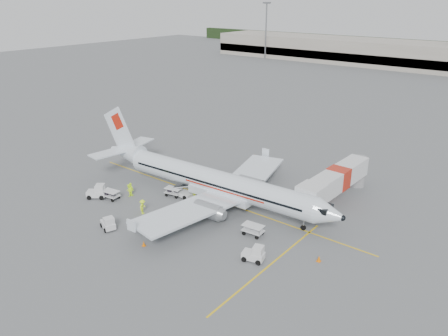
# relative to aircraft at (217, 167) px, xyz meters

# --- Properties ---
(ground) EXTENTS (360.00, 360.00, 0.00)m
(ground) POSITION_rel_aircraft_xyz_m (-0.95, 0.61, -5.00)
(ground) COLOR #56595B
(stripe_lead) EXTENTS (44.00, 0.20, 0.01)m
(stripe_lead) POSITION_rel_aircraft_xyz_m (-0.95, 0.61, -4.99)
(stripe_lead) COLOR yellow
(stripe_lead) RESTS_ON ground
(stripe_cross) EXTENTS (0.20, 20.00, 0.01)m
(stripe_cross) POSITION_rel_aircraft_xyz_m (13.05, -7.39, -4.99)
(stripe_cross) COLOR yellow
(stripe_cross) RESTS_ON ground
(terminal_west) EXTENTS (110.00, 22.00, 9.00)m
(terminal_west) POSITION_rel_aircraft_xyz_m (-40.95, 130.61, -0.50)
(terminal_west) COLOR gray
(terminal_west) RESTS_ON ground
(mast_west) EXTENTS (3.20, 1.20, 22.00)m
(mast_west) POSITION_rel_aircraft_xyz_m (-70.95, 118.61, 6.00)
(mast_west) COLOR slate
(mast_west) RESTS_ON ground
(aircraft) EXTENTS (37.70, 30.29, 9.99)m
(aircraft) POSITION_rel_aircraft_xyz_m (0.00, 0.00, 0.00)
(aircraft) COLOR white
(aircraft) RESTS_ON ground
(jet_bridge) EXTENTS (3.78, 17.43, 4.55)m
(jet_bridge) POSITION_rel_aircraft_xyz_m (11.85, 10.05, -2.72)
(jet_bridge) COLOR silver
(jet_bridge) RESTS_ON ground
(belt_loader) EXTENTS (4.96, 1.96, 2.67)m
(belt_loader) POSITION_rel_aircraft_xyz_m (-5.14, -1.39, -3.66)
(belt_loader) COLOR silver
(belt_loader) RESTS_ON ground
(tug_fore) EXTENTS (2.47, 1.80, 1.71)m
(tug_fore) POSITION_rel_aircraft_xyz_m (11.22, -7.95, -4.14)
(tug_fore) COLOR silver
(tug_fore) RESTS_ON ground
(tug_mid) EXTENTS (2.38, 1.83, 1.62)m
(tug_mid) POSITION_rel_aircraft_xyz_m (-5.58, -13.05, -4.18)
(tug_mid) COLOR silver
(tug_mid) RESTS_ON ground
(tug_aft) EXTENTS (2.77, 2.58, 1.88)m
(tug_aft) POSITION_rel_aircraft_xyz_m (-13.53, -8.80, -4.06)
(tug_aft) COLOR silver
(tug_aft) RESTS_ON ground
(cart_loaded_a) EXTENTS (2.46, 1.66, 1.20)m
(cart_loaded_a) POSITION_rel_aircraft_xyz_m (-11.70, -7.88, -4.40)
(cart_loaded_a) COLOR silver
(cart_loaded_a) RESTS_ON ground
(cart_loaded_b) EXTENTS (2.45, 1.74, 1.16)m
(cart_loaded_b) POSITION_rel_aircraft_xyz_m (-5.89, -2.07, -4.41)
(cart_loaded_b) COLOR silver
(cart_loaded_b) RESTS_ON ground
(cart_empty_a) EXTENTS (2.74, 1.95, 1.30)m
(cart_empty_a) POSITION_rel_aircraft_xyz_m (-1.28, -10.28, -4.34)
(cart_empty_a) COLOR silver
(cart_empty_a) RESTS_ON ground
(cart_empty_b) EXTENTS (2.50, 1.63, 1.24)m
(cart_empty_b) POSITION_rel_aircraft_xyz_m (8.32, -3.83, -4.37)
(cart_empty_b) COLOR silver
(cart_empty_b) RESTS_ON ground
(cone_nose) EXTENTS (0.42, 0.42, 0.69)m
(cone_nose) POSITION_rel_aircraft_xyz_m (16.56, -3.99, -4.65)
(cone_nose) COLOR orange
(cone_nose) RESTS_ON ground
(cone_port) EXTENTS (0.36, 0.36, 0.58)m
(cone_port) POSITION_rel_aircraft_xyz_m (-5.81, 16.89, -4.70)
(cone_port) COLOR orange
(cone_port) RESTS_ON ground
(cone_stbd) EXTENTS (0.37, 0.37, 0.60)m
(cone_stbd) POSITION_rel_aircraft_xyz_m (0.46, -13.04, -4.70)
(cone_stbd) COLOR orange
(cone_stbd) RESTS_ON ground
(crew_a) EXTENTS (0.68, 0.50, 1.72)m
(crew_a) POSITION_rel_aircraft_xyz_m (-3.28, -0.89, -4.13)
(crew_a) COLOR #D3FC1F
(crew_a) RESTS_ON ground
(crew_b) EXTENTS (0.99, 1.03, 1.68)m
(crew_b) POSITION_rel_aircraft_xyz_m (-10.55, -5.79, -4.16)
(crew_b) COLOR #D3FC1F
(crew_b) RESTS_ON ground
(crew_c) EXTENTS (1.14, 1.40, 1.89)m
(crew_c) POSITION_rel_aircraft_xyz_m (-5.22, -8.07, -4.05)
(crew_c) COLOR #D3FC1F
(crew_c) RESTS_ON ground
(crew_d) EXTENTS (1.12, 0.54, 1.85)m
(crew_d) POSITION_rel_aircraft_xyz_m (-10.41, -5.53, -4.07)
(crew_d) COLOR #D3FC1F
(crew_d) RESTS_ON ground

